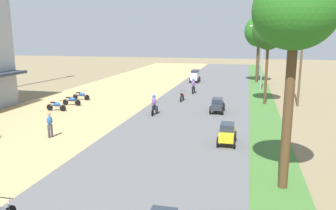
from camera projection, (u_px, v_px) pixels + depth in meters
name	position (u px, v px, depth m)	size (l,w,h in m)	color
parked_motorbike_fifth	(56.00, 105.00, 28.39)	(1.80, 0.54, 0.94)	black
parked_motorbike_sixth	(72.00, 100.00, 30.63)	(1.80, 0.54, 0.94)	black
parked_motorbike_seventh	(81.00, 95.00, 33.22)	(1.80, 0.54, 0.94)	black
pedestrian_on_shoulder	(50.00, 123.00, 20.91)	(0.41, 0.43, 1.62)	#33333D
median_tree_nearest	(295.00, 13.00, 12.76)	(3.26, 3.26, 8.73)	#4C351E
median_tree_second	(269.00, 31.00, 30.05)	(2.90, 2.90, 8.46)	#4C351E
median_tree_third	(259.00, 31.00, 44.80)	(3.78, 3.78, 8.92)	#4C351E
streetlamp_near	(263.00, 52.00, 38.70)	(3.16, 0.20, 7.56)	gray
streetlamp_mid	(260.00, 51.00, 48.70)	(3.16, 0.20, 7.11)	gray
utility_pole_near	(297.00, 50.00, 30.66)	(1.80, 0.20, 9.75)	brown
utility_pole_far	(302.00, 50.00, 29.66)	(1.80, 0.20, 9.77)	brown
car_hatchback_yellow	(227.00, 133.00, 19.65)	(1.04, 2.00, 1.23)	gold
car_sedan_charcoal	(217.00, 104.00, 27.80)	(1.10, 2.26, 1.19)	#282D33
car_van_white	(195.00, 75.00, 45.80)	(1.19, 2.41, 1.67)	silver
motorbike_ahead_second	(154.00, 105.00, 26.98)	(0.54, 1.80, 1.66)	black
motorbike_ahead_third	(182.00, 96.00, 32.71)	(0.54, 1.80, 0.94)	black
motorbike_ahead_fourth	(194.00, 86.00, 37.01)	(0.54, 1.80, 1.66)	black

